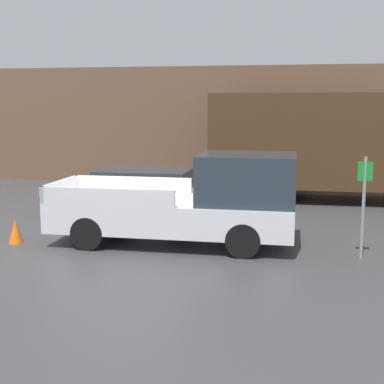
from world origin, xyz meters
name	(u,v)px	position (x,y,z in m)	size (l,w,h in m)	color
ground_plane	(118,243)	(0.00, 0.00, 0.00)	(60.00, 60.00, 0.00)	#3D3D3F
building_wall	(193,126)	(0.00, 9.64, 2.37)	(28.00, 0.15, 4.73)	brown
pickup_truck	(195,203)	(1.83, 0.22, 0.99)	(5.62, 2.05, 2.14)	silver
car	(141,192)	(-0.26, 2.95, 0.72)	(4.75, 1.94, 1.39)	#B7BABF
delivery_truck	(314,144)	(4.70, 6.77, 1.92)	(7.61, 2.54, 3.59)	#472D19
parking_sign	(364,202)	(5.49, -0.26, 1.23)	(0.30, 0.07, 2.16)	gray
newspaper_box	(300,174)	(4.31, 9.32, 0.55)	(0.45, 0.40, 1.09)	#194CB2
traffic_cone	(15,231)	(-2.35, -0.45, 0.29)	(0.34, 0.34, 0.58)	orange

